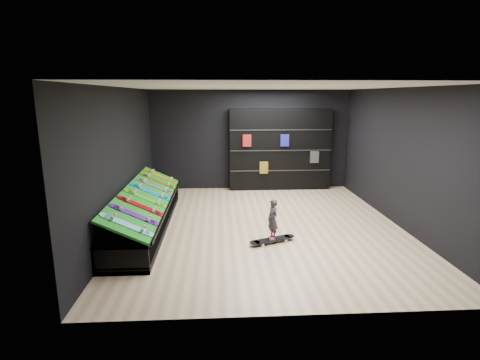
{
  "coord_description": "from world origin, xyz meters",
  "views": [
    {
      "loc": [
        -0.97,
        -7.86,
        2.83
      ],
      "look_at": [
        -0.5,
        0.2,
        1.0
      ],
      "focal_mm": 28.0,
      "sensor_mm": 36.0,
      "label": 1
    }
  ],
  "objects": [
    {
      "name": "display_rack",
      "position": [
        -2.55,
        0.0,
        0.25
      ],
      "size": [
        0.9,
        4.5,
        0.5
      ],
      "primitive_type": null,
      "color": "black",
      "rests_on": "ground"
    },
    {
      "name": "child",
      "position": [
        0.06,
        -1.02,
        0.33
      ],
      "size": [
        0.18,
        0.21,
        0.48
      ],
      "primitive_type": "imported",
      "rotation": [
        0.0,
        0.0,
        -1.24
      ],
      "color": "black",
      "rests_on": "floor_skateboard"
    },
    {
      "name": "wall_back",
      "position": [
        0.0,
        3.5,
        1.5
      ],
      "size": [
        6.0,
        0.02,
        3.0
      ],
      "primitive_type": "cube",
      "color": "black",
      "rests_on": "ground"
    },
    {
      "name": "display_board_3",
      "position": [
        -2.49,
        -0.27,
        0.74
      ],
      "size": [
        0.93,
        0.22,
        0.5
      ],
      "primitive_type": null,
      "rotation": [
        0.0,
        0.44,
        0.0
      ],
      "color": "green",
      "rests_on": "turf_ramp"
    },
    {
      "name": "wall_front",
      "position": [
        0.0,
        -3.5,
        1.5
      ],
      "size": [
        6.0,
        0.02,
        3.0
      ],
      "primitive_type": "cube",
      "color": "black",
      "rests_on": "ground"
    },
    {
      "name": "display_board_0",
      "position": [
        -2.49,
        -1.9,
        0.74
      ],
      "size": [
        0.93,
        0.22,
        0.5
      ],
      "primitive_type": null,
      "rotation": [
        0.0,
        0.44,
        0.0
      ],
      "color": "#0CB2E5",
      "rests_on": "turf_ramp"
    },
    {
      "name": "turf_ramp",
      "position": [
        -2.5,
        0.0,
        0.71
      ],
      "size": [
        0.92,
        4.5,
        0.46
      ],
      "primitive_type": "cube",
      "rotation": [
        0.0,
        0.44,
        0.0
      ],
      "color": "#106B13",
      "rests_on": "display_rack"
    },
    {
      "name": "display_board_6",
      "position": [
        -2.49,
        1.36,
        0.74
      ],
      "size": [
        0.93,
        0.22,
        0.5
      ],
      "primitive_type": null,
      "rotation": [
        0.0,
        0.44,
        0.0
      ],
      "color": "yellow",
      "rests_on": "turf_ramp"
    },
    {
      "name": "display_board_5",
      "position": [
        -2.49,
        0.81,
        0.74
      ],
      "size": [
        0.93,
        0.22,
        0.5
      ],
      "primitive_type": null,
      "rotation": [
        0.0,
        0.44,
        0.0
      ],
      "color": "black",
      "rests_on": "turf_ramp"
    },
    {
      "name": "floor",
      "position": [
        0.0,
        0.0,
        0.0
      ],
      "size": [
        6.0,
        7.0,
        0.01
      ],
      "primitive_type": "cube",
      "color": "#D3B68E",
      "rests_on": "ground"
    },
    {
      "name": "display_board_4",
      "position": [
        -2.49,
        0.27,
        0.74
      ],
      "size": [
        0.93,
        0.22,
        0.5
      ],
      "primitive_type": null,
      "rotation": [
        0.0,
        0.44,
        0.0
      ],
      "color": "blue",
      "rests_on": "turf_ramp"
    },
    {
      "name": "back_shelving",
      "position": [
        0.89,
        3.32,
        1.22
      ],
      "size": [
        3.06,
        0.36,
        2.45
      ],
      "primitive_type": "cube",
      "color": "black",
      "rests_on": "ground"
    },
    {
      "name": "ceiling",
      "position": [
        0.0,
        0.0,
        3.0
      ],
      "size": [
        6.0,
        7.0,
        0.01
      ],
      "primitive_type": "cube",
      "color": "white",
      "rests_on": "ground"
    },
    {
      "name": "display_board_1",
      "position": [
        -2.49,
        -1.36,
        0.74
      ],
      "size": [
        0.93,
        0.22,
        0.5
      ],
      "primitive_type": null,
      "rotation": [
        0.0,
        0.44,
        0.0
      ],
      "color": "purple",
      "rests_on": "turf_ramp"
    },
    {
      "name": "wall_left",
      "position": [
        -3.0,
        0.0,
        1.5
      ],
      "size": [
        0.02,
        7.0,
        3.0
      ],
      "primitive_type": "cube",
      "color": "black",
      "rests_on": "ground"
    },
    {
      "name": "wall_right",
      "position": [
        3.0,
        0.0,
        1.5
      ],
      "size": [
        0.02,
        7.0,
        3.0
      ],
      "primitive_type": "cube",
      "color": "black",
      "rests_on": "ground"
    },
    {
      "name": "floor_skateboard",
      "position": [
        0.06,
        -1.02,
        0.04
      ],
      "size": [
        0.99,
        0.58,
        0.09
      ],
      "primitive_type": null,
      "rotation": [
        0.0,
        0.0,
        0.39
      ],
      "color": "black",
      "rests_on": "ground"
    },
    {
      "name": "display_board_2",
      "position": [
        -2.49,
        -0.81,
        0.74
      ],
      "size": [
        0.93,
        0.22,
        0.5
      ],
      "primitive_type": null,
      "rotation": [
        0.0,
        0.44,
        0.0
      ],
      "color": "red",
      "rests_on": "turf_ramp"
    },
    {
      "name": "display_board_7",
      "position": [
        -2.49,
        1.9,
        0.74
      ],
      "size": [
        0.93,
        0.22,
        0.5
      ],
      "primitive_type": null,
      "rotation": [
        0.0,
        0.44,
        0.0
      ],
      "color": "yellow",
      "rests_on": "turf_ramp"
    }
  ]
}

